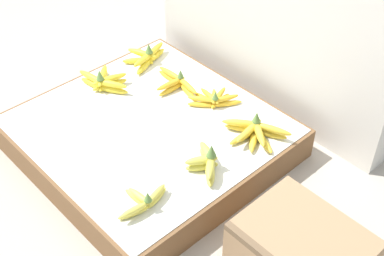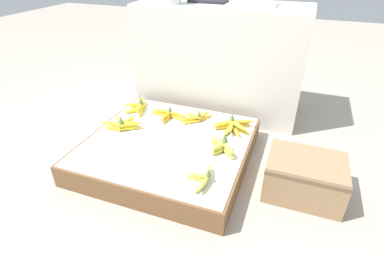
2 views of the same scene
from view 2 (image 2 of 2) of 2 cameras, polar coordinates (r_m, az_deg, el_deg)
name	(u,v)px [view 2 (image 2 of 2)]	position (r m, az deg, el deg)	size (l,w,h in m)	color
ground_plane	(169,158)	(1.92, -4.37, -5.70)	(10.00, 10.00, 0.00)	#A89E8E
display_platform	(169,149)	(1.88, -4.45, -3.99)	(0.97, 0.93, 0.14)	brown
back_vendor_table	(220,59)	(2.39, 5.44, 12.88)	(1.25, 0.53, 0.81)	beige
wooden_crate	(304,177)	(1.71, 20.61, -8.71)	(0.40, 0.32, 0.21)	#997551
banana_bunch_front_right	(203,178)	(1.51, 2.17, -9.43)	(0.13, 0.22, 0.09)	#DBCC4C
banana_bunch_middle_left	(122,124)	(1.98, -13.11, 0.67)	(0.25, 0.17, 0.10)	yellow
banana_bunch_middle_right	(222,146)	(1.72, 5.82, -3.50)	(0.18, 0.14, 0.12)	gold
banana_bunch_back_left	(139,107)	(2.19, -10.10, 4.05)	(0.18, 0.24, 0.11)	yellow
banana_bunch_back_midleft	(168,115)	(2.06, -4.50, 2.55)	(0.28, 0.15, 0.09)	gold
banana_bunch_back_midright	(197,117)	(2.03, 0.91, 2.07)	(0.19, 0.19, 0.08)	gold
banana_bunch_back_right	(233,126)	(1.94, 7.87, 0.47)	(0.26, 0.20, 0.10)	gold
foam_tray_white	(258,4)	(2.27, 12.54, 22.13)	(0.25, 0.19, 0.02)	white
foam_tray_dark	(208,1)	(2.35, 3.12, 23.05)	(0.27, 0.17, 0.02)	#232328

